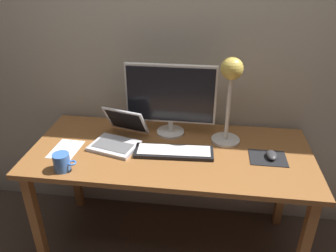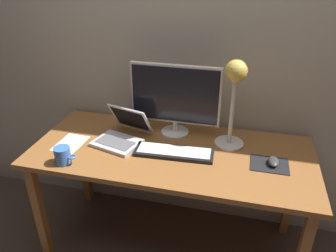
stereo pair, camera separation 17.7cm
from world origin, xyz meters
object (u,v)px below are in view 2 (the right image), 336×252
monitor (175,97)px  keyboard_main (174,152)px  laptop (123,131)px  desk_lamp (234,88)px  mouse (273,162)px  coffee_mug (63,155)px

monitor → keyboard_main: (0.05, -0.23, -0.23)m
keyboard_main → laptop: (-0.33, 0.09, 0.04)m
keyboard_main → desk_lamp: size_ratio=0.87×
mouse → coffee_mug: size_ratio=0.79×
desk_lamp → mouse: bearing=-32.0°
monitor → laptop: (-0.28, -0.15, -0.19)m
mouse → desk_lamp: bearing=148.0°
desk_lamp → coffee_mug: 0.99m
desk_lamp → coffee_mug: size_ratio=4.22×
laptop → desk_lamp: size_ratio=0.70×
keyboard_main → coffee_mug: bearing=-157.5°
monitor → desk_lamp: bearing=-9.2°
monitor → coffee_mug: bearing=-137.5°
desk_lamp → coffee_mug: bearing=-154.2°
monitor → coffee_mug: size_ratio=4.43×
monitor → mouse: 0.66m
laptop → coffee_mug: size_ratio=2.95×
monitor → mouse: bearing=-19.7°
laptop → desk_lamp: (0.62, 0.09, 0.30)m
laptop → monitor: bearing=27.3°
coffee_mug → laptop: bearing=55.0°
mouse → laptop: bearing=175.8°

